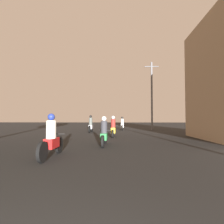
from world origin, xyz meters
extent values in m
cylinder|color=black|center=(-1.52, 6.22, 0.32)|extent=(0.10, 0.64, 0.64)
cylinder|color=black|center=(-1.52, 4.77, 0.32)|extent=(0.10, 0.64, 0.64)
cube|color=red|center=(-1.52, 5.49, 0.48)|extent=(0.30, 0.71, 0.33)
cylinder|color=black|center=(-1.52, 5.96, 0.75)|extent=(0.60, 0.04, 0.04)
cylinder|color=silver|center=(-1.52, 5.42, 0.95)|extent=(0.32, 0.32, 0.60)
sphere|color=navy|center=(-1.52, 5.42, 1.37)|extent=(0.24, 0.24, 0.24)
cylinder|color=black|center=(0.03, 8.93, 0.28)|extent=(0.10, 0.56, 0.56)
cylinder|color=black|center=(0.03, 7.52, 0.28)|extent=(0.10, 0.56, 0.56)
cube|color=#1E6B33|center=(0.03, 8.22, 0.44)|extent=(0.30, 0.85, 0.33)
cylinder|color=black|center=(0.03, 8.68, 0.71)|extent=(0.60, 0.04, 0.04)
cylinder|color=#2D2D33|center=(0.03, 8.14, 0.90)|extent=(0.32, 0.32, 0.59)
sphere|color=silver|center=(0.03, 8.14, 1.31)|extent=(0.24, 0.24, 0.24)
cylinder|color=black|center=(0.33, 12.85, 0.28)|extent=(0.10, 0.57, 0.57)
cylinder|color=black|center=(0.33, 11.57, 0.28)|extent=(0.10, 0.57, 0.57)
cube|color=gold|center=(0.33, 12.21, 0.48)|extent=(0.30, 0.74, 0.38)
cylinder|color=black|center=(0.33, 12.63, 0.77)|extent=(0.60, 0.04, 0.04)
cylinder|color=maroon|center=(0.33, 12.14, 0.97)|extent=(0.32, 0.32, 0.61)
sphere|color=silver|center=(0.33, 12.14, 1.40)|extent=(0.24, 0.24, 0.24)
cylinder|color=black|center=(-1.98, 17.00, 0.34)|extent=(0.10, 0.67, 0.67)
cylinder|color=black|center=(-1.98, 15.62, 0.34)|extent=(0.10, 0.67, 0.67)
cube|color=#ADADB2|center=(-1.98, 16.31, 0.52)|extent=(0.30, 0.83, 0.36)
cylinder|color=black|center=(-1.98, 16.76, 0.80)|extent=(0.60, 0.04, 0.04)
cylinder|color=#4C514C|center=(-1.98, 16.23, 1.05)|extent=(0.32, 0.32, 0.71)
sphere|color=black|center=(-1.98, 16.23, 1.53)|extent=(0.24, 0.24, 0.24)
cylinder|color=black|center=(1.10, 20.47, 0.31)|extent=(0.10, 0.61, 0.61)
cylinder|color=black|center=(1.10, 19.17, 0.31)|extent=(0.10, 0.61, 0.61)
cube|color=silver|center=(1.10, 19.82, 0.49)|extent=(0.30, 0.85, 0.37)
cylinder|color=black|center=(1.10, 20.24, 0.77)|extent=(0.60, 0.04, 0.04)
cylinder|color=silver|center=(1.10, 19.73, 0.98)|extent=(0.32, 0.32, 0.62)
sphere|color=black|center=(1.10, 19.73, 1.42)|extent=(0.24, 0.24, 0.24)
cylinder|color=slate|center=(4.49, 19.68, 3.91)|extent=(0.20, 0.20, 7.83)
cylinder|color=slate|center=(4.49, 19.68, 7.33)|extent=(1.60, 0.10, 0.10)
camera|label=1|loc=(0.80, -0.41, 1.32)|focal=28.00mm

